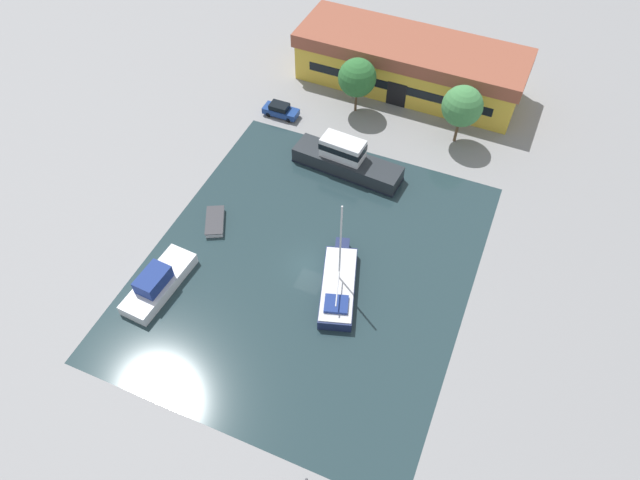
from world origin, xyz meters
name	(u,v)px	position (x,y,z in m)	size (l,w,h in m)	color
ground_plane	(309,266)	(0.00, 0.00, 0.00)	(440.00, 440.00, 0.00)	gray
water_canal	(309,266)	(0.00, 0.00, 0.00)	(29.68, 34.62, 0.01)	#23383D
warehouse_building	(410,64)	(-0.09, 31.13, 3.10)	(28.08, 9.85, 6.14)	gold
quay_tree_near_building	(462,106)	(8.15, 23.04, 4.85)	(4.50, 4.50, 7.12)	brown
quay_tree_by_water	(357,78)	(-4.32, 23.83, 4.62)	(4.46, 4.46, 6.86)	brown
parked_car	(281,110)	(-12.22, 19.40, 0.80)	(4.25, 1.73, 1.60)	navy
sailboat_moored	(338,285)	(3.51, -1.39, 0.67)	(5.34, 9.91, 10.71)	#19234C
motor_cruiser	(346,160)	(-1.65, 13.69, 1.44)	(12.40, 4.23, 3.98)	#23282D
small_dinghy	(215,222)	(-10.89, 1.20, 0.31)	(3.31, 4.24, 0.61)	silver
cabin_boat	(158,283)	(-11.69, -7.69, 0.88)	(3.41, 8.26, 2.47)	white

